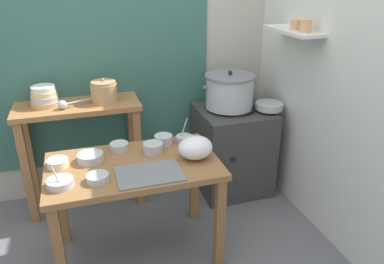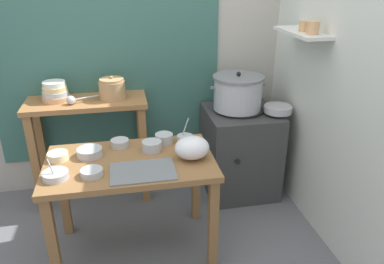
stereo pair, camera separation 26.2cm
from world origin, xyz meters
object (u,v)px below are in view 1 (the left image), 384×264
prep_table (134,178)px  prep_bowl_3 (98,178)px  prep_bowl_5 (58,163)px  prep_bowl_6 (119,146)px  serving_tray (149,174)px  plastic_bag (195,148)px  back_shelf_table (80,130)px  wide_pan (269,106)px  prep_bowl_0 (184,138)px  prep_bowl_4 (60,182)px  ladle (64,104)px  steamer_pot (229,91)px  bowl_stack_enamel (44,97)px  prep_bowl_1 (153,148)px  prep_bowl_2 (90,157)px  clay_pot (104,92)px  prep_bowl_7 (163,139)px  stove_block (232,149)px

prep_table → prep_bowl_3: (-0.23, -0.16, 0.13)m
prep_bowl_5 → prep_bowl_6: prep_bowl_6 is taller
prep_table → serving_tray: bearing=-67.2°
plastic_bag → back_shelf_table: bearing=131.4°
serving_tray → wide_pan: wide_pan is taller
prep_bowl_0 → prep_bowl_4: 0.93m
ladle → steamer_pot: bearing=-1.3°
bowl_stack_enamel → ladle: 0.18m
back_shelf_table → prep_bowl_6: back_shelf_table is taller
prep_bowl_1 → bowl_stack_enamel: bearing=135.5°
bowl_stack_enamel → prep_bowl_3: size_ratio=1.60×
bowl_stack_enamel → serving_tray: size_ratio=0.53×
prep_bowl_2 → prep_bowl_4: bearing=-125.6°
clay_pot → serving_tray: 0.98m
prep_bowl_4 → prep_bowl_5: size_ratio=1.15×
prep_bowl_1 → prep_bowl_7: same height
prep_bowl_0 → prep_bowl_7: prep_bowl_0 is taller
bowl_stack_enamel → ladle: bearing=-40.4°
back_shelf_table → prep_bowl_6: bearing=-65.3°
prep_bowl_2 → prep_bowl_4: (-0.19, -0.26, -0.01)m
prep_bowl_1 → serving_tray: bearing=-106.6°
prep_bowl_2 → prep_table: bearing=-23.3°
clay_pot → prep_bowl_4: 1.00m
stove_block → wide_pan: size_ratio=3.39×
wide_pan → prep_bowl_7: size_ratio=1.81×
stove_block → prep_bowl_5: 1.57m
wide_pan → prep_bowl_7: wide_pan is taller
steamer_pot → plastic_bag: (-0.53, -0.70, -0.13)m
steamer_pot → prep_bowl_6: 1.09m
prep_bowl_3 → prep_bowl_7: 0.62m
clay_pot → prep_bowl_2: (-0.17, -0.65, -0.23)m
stove_block → prep_bowl_5: (-1.43, -0.53, 0.36)m
back_shelf_table → serving_tray: (0.38, -0.93, 0.05)m
prep_bowl_0 → prep_bowl_6: bearing=179.8°
ladle → prep_bowl_7: bearing=-35.0°
prep_bowl_7 → back_shelf_table: bearing=136.1°
serving_tray → prep_bowl_5: 0.60m
bowl_stack_enamel → wide_pan: bowl_stack_enamel is taller
clay_pot → prep_bowl_2: size_ratio=1.25×
bowl_stack_enamel → prep_bowl_7: bearing=-36.0°
ladle → back_shelf_table: bearing=40.5°
ladle → prep_bowl_7: ladle is taller
stove_block → bowl_stack_enamel: bearing=173.7°
prep_table → prep_bowl_6: prep_bowl_6 is taller
plastic_bag → wide_pan: bearing=33.6°
prep_table → plastic_bag: (0.41, -0.05, 0.19)m
ladle → plastic_bag: ladle is taller
bowl_stack_enamel → prep_bowl_3: bowl_stack_enamel is taller
clay_pot → prep_bowl_1: 0.73m
prep_table → prep_bowl_2: 0.32m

